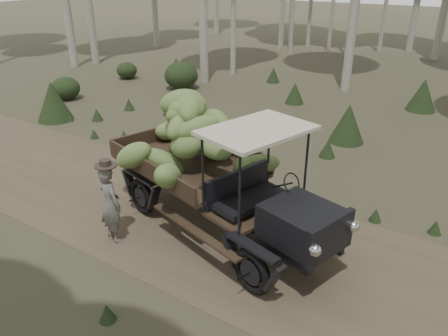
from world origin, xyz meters
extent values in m
plane|color=#473D2B|center=(0.00, 0.00, 0.00)|extent=(120.00, 120.00, 0.00)
cube|color=brown|center=(0.00, 0.00, 0.00)|extent=(70.00, 4.00, 0.01)
cube|color=black|center=(4.20, -0.40, 1.09)|extent=(1.33, 1.29, 0.60)
cube|color=black|center=(4.78, -0.56, 1.09)|extent=(0.40, 1.08, 0.68)
cube|color=black|center=(2.73, 0.01, 1.20)|extent=(0.49, 1.50, 0.60)
cube|color=#38281C|center=(1.26, 0.41, 1.09)|extent=(3.47, 2.71, 0.09)
cube|color=#38281C|center=(1.52, 1.36, 1.29)|extent=(2.96, 0.88, 0.35)
cube|color=#38281C|center=(1.00, -0.53, 1.29)|extent=(2.96, 0.88, 0.35)
cube|color=#38281C|center=(-0.22, 0.82, 1.29)|extent=(0.59, 1.91, 0.35)
cube|color=beige|center=(3.18, -0.12, 2.42)|extent=(1.70, 2.12, 0.07)
cube|color=black|center=(2.47, 0.51, 0.68)|extent=(4.87, 1.44, 0.20)
cube|color=black|center=(2.25, -0.29, 0.68)|extent=(4.87, 1.44, 0.20)
torus|color=black|center=(4.22, 0.50, 0.41)|extent=(0.84, 0.36, 0.83)
torus|color=black|center=(3.76, -1.18, 0.41)|extent=(0.84, 0.36, 0.83)
torus|color=black|center=(0.96, 1.40, 0.41)|extent=(0.84, 0.36, 0.83)
torus|color=black|center=(0.50, -0.28, 0.41)|extent=(0.84, 0.36, 0.83)
sphere|color=beige|center=(4.99, -0.11, 1.15)|extent=(0.20, 0.20, 0.20)
sphere|color=beige|center=(4.73, -1.06, 1.15)|extent=(0.20, 0.20, 0.20)
ellipsoid|color=olive|center=(0.07, 1.23, 1.36)|extent=(0.69, 0.90, 0.54)
ellipsoid|color=olive|center=(2.17, 0.11, 1.77)|extent=(0.82, 0.54, 0.46)
ellipsoid|color=olive|center=(0.93, 0.51, 2.11)|extent=(0.79, 1.00, 0.47)
ellipsoid|color=olive|center=(1.03, 0.53, 2.40)|extent=(1.07, 1.03, 0.66)
ellipsoid|color=olive|center=(2.57, 0.55, 1.31)|extent=(0.61, 0.91, 0.70)
ellipsoid|color=olive|center=(1.57, -0.02, 1.75)|extent=(0.90, 0.61, 0.75)
ellipsoid|color=olive|center=(1.89, 0.58, 2.10)|extent=(0.98, 0.75, 0.72)
ellipsoid|color=olive|center=(1.05, 0.46, 2.32)|extent=(0.92, 0.74, 0.50)
ellipsoid|color=olive|center=(1.67, 1.04, 1.40)|extent=(0.55, 0.89, 0.41)
ellipsoid|color=olive|center=(1.18, 0.52, 1.77)|extent=(1.01, 0.69, 0.48)
ellipsoid|color=olive|center=(1.39, 0.46, 2.11)|extent=(0.66, 1.07, 0.62)
ellipsoid|color=olive|center=(1.39, 0.35, 2.38)|extent=(0.86, 1.05, 0.65)
ellipsoid|color=olive|center=(1.05, -0.15, 1.31)|extent=(1.12, 0.77, 0.79)
ellipsoid|color=olive|center=(0.85, 0.77, 1.77)|extent=(1.02, 0.69, 0.66)
ellipsoid|color=olive|center=(1.73, 0.16, 2.09)|extent=(0.94, 1.00, 0.60)
ellipsoid|color=olive|center=(1.33, 0.47, 2.37)|extent=(0.57, 0.89, 0.60)
ellipsoid|color=olive|center=(1.42, 1.07, 1.40)|extent=(0.58, 0.91, 0.48)
ellipsoid|color=olive|center=(1.74, 0.39, 1.76)|extent=(0.70, 1.04, 0.68)
ellipsoid|color=olive|center=(1.38, 0.14, 2.12)|extent=(0.47, 1.03, 0.73)
ellipsoid|color=olive|center=(1.33, 0.31, 2.34)|extent=(0.86, 0.84, 0.48)
ellipsoid|color=olive|center=(2.74, 0.82, 1.32)|extent=(0.93, 0.89, 0.49)
ellipsoid|color=olive|center=(1.57, 0.76, 1.75)|extent=(1.02, 1.12, 0.70)
ellipsoid|color=olive|center=(1.66, 0.44, 2.03)|extent=(0.78, 0.94, 0.68)
ellipsoid|color=olive|center=(1.32, 0.32, 2.33)|extent=(0.79, 1.01, 0.56)
ellipsoid|color=olive|center=(0.56, -0.47, 1.46)|extent=(1.06, 0.83, 0.82)
ellipsoid|color=olive|center=(1.72, -0.79, 1.44)|extent=(0.73, 0.99, 0.76)
imported|color=#5F5B57|center=(0.70, -1.33, 0.79)|extent=(0.65, 0.51, 1.58)
cylinder|color=#302822|center=(0.70, -1.33, 1.60)|extent=(0.51, 0.51, 0.02)
cylinder|color=#302822|center=(0.70, -1.33, 1.65)|extent=(0.26, 0.26, 0.13)
cone|color=#233319|center=(-5.15, 5.00, 0.22)|extent=(0.40, 0.40, 0.45)
cone|color=#233319|center=(-0.36, 9.24, 0.41)|extent=(0.74, 0.74, 0.82)
ellipsoid|color=#233319|center=(-8.82, 8.60, 0.39)|extent=(0.96, 0.96, 0.77)
cone|color=#233319|center=(3.98, 10.99, 0.59)|extent=(1.07, 1.07, 1.19)
cone|color=#233319|center=(2.70, 4.90, 0.26)|extent=(0.47, 0.47, 0.52)
cone|color=#233319|center=(-5.19, 3.49, 0.22)|extent=(0.40, 0.40, 0.44)
cone|color=#233319|center=(-2.65, 11.82, 0.34)|extent=(0.62, 0.62, 0.68)
ellipsoid|color=#233319|center=(-8.29, 4.67, 0.46)|extent=(1.12, 1.12, 0.90)
cone|color=#233319|center=(-6.49, 2.76, 0.68)|extent=(1.22, 1.22, 1.36)
cone|color=#233319|center=(2.75, 6.34, 0.60)|extent=(1.07, 1.07, 1.19)
cone|color=#233319|center=(-6.81, 9.87, 0.49)|extent=(0.88, 0.88, 0.98)
ellipsoid|color=#233319|center=(-5.43, 8.52, 0.60)|extent=(1.46, 1.46, 1.17)
cone|color=#233319|center=(-3.50, 5.43, 0.31)|extent=(0.56, 0.56, 0.63)
cone|color=#233319|center=(2.25, -2.95, 0.15)|extent=(0.27, 0.27, 0.30)
cone|color=#233319|center=(5.98, 2.38, 0.15)|extent=(0.27, 0.27, 0.30)
cone|color=#233319|center=(-1.29, 2.84, 0.15)|extent=(0.27, 0.27, 0.30)
cone|color=#233319|center=(-5.94, 2.91, 0.15)|extent=(0.27, 0.27, 0.30)
cone|color=#233319|center=(1.15, 2.27, 0.15)|extent=(0.27, 0.27, 0.30)
cone|color=#233319|center=(-3.96, 2.26, 0.15)|extent=(0.27, 0.27, 0.30)
cone|color=#233319|center=(-3.07, 2.68, 0.15)|extent=(0.27, 0.27, 0.30)
cone|color=#233319|center=(0.48, 2.28, 0.15)|extent=(0.27, 0.27, 0.30)
cone|color=#233319|center=(-1.15, 2.79, 0.15)|extent=(0.27, 0.27, 0.30)
cone|color=#233319|center=(-2.09, 2.31, 0.15)|extent=(0.27, 0.27, 0.30)
cone|color=#233319|center=(4.83, 2.20, 0.15)|extent=(0.27, 0.27, 0.30)
camera|label=1|loc=(6.54, -6.21, 4.94)|focal=35.00mm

